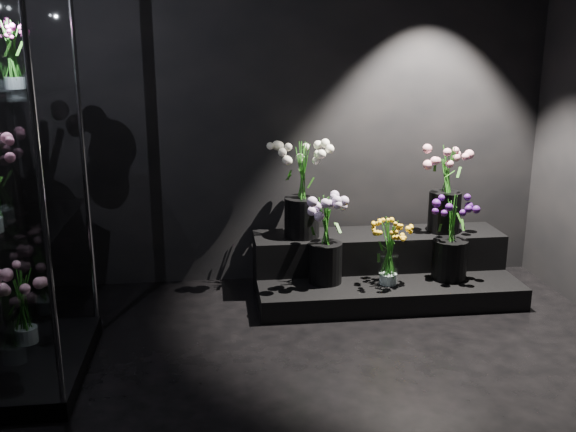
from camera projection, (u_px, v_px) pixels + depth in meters
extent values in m
plane|color=black|center=(335.00, 413.00, 3.29)|extent=(4.00, 4.00, 0.00)
plane|color=black|center=(288.00, 102.00, 4.84)|extent=(4.00, 0.00, 4.00)
cube|color=black|center=(384.00, 285.00, 4.80)|extent=(1.91, 0.85, 0.16)
cube|color=black|center=(377.00, 249.00, 4.95)|extent=(1.91, 0.42, 0.26)
cube|color=black|center=(30.00, 365.00, 3.67)|extent=(0.64, 1.06, 0.11)
cube|color=white|center=(13.00, 223.00, 3.45)|extent=(0.58, 1.00, 0.01)
cylinder|color=white|center=(388.00, 270.00, 4.58)|extent=(0.13, 0.13, 0.22)
cylinder|color=black|center=(325.00, 263.00, 4.61)|extent=(0.24, 0.24, 0.30)
cylinder|color=black|center=(449.00, 259.00, 4.69)|extent=(0.25, 0.25, 0.29)
cylinder|color=black|center=(302.00, 217.00, 4.80)|extent=(0.26, 0.26, 0.30)
cylinder|color=black|center=(444.00, 212.00, 4.92)|extent=(0.24, 0.24, 0.32)
cylinder|color=white|center=(14.00, 72.00, 3.39)|extent=(0.11, 0.11, 0.18)
cylinder|color=white|center=(25.00, 321.00, 3.79)|extent=(0.14, 0.14, 0.28)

